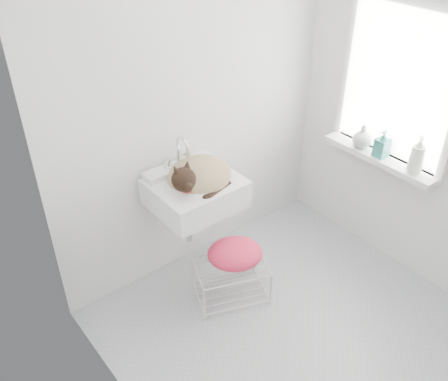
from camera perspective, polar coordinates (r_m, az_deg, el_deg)
floor at (r=3.44m, az=7.47°, el=-15.10°), size 2.20×2.00×0.02m
back_wall at (r=3.30m, az=-3.40°, el=10.11°), size 2.20×0.02×2.50m
right_wall at (r=3.45m, az=22.23°, el=8.75°), size 0.02×2.00×2.50m
left_wall at (r=2.08m, az=-11.97°, el=-6.68°), size 0.02×2.00×2.50m
window_glass at (r=3.49m, az=19.70°, el=11.39°), size 0.01×0.80×1.00m
window_frame at (r=3.48m, az=19.56°, el=11.34°), size 0.04×0.90×1.10m
windowsill at (r=3.65m, az=17.49°, el=3.65°), size 0.16×0.88×0.04m
sink at (r=3.19m, az=-3.39°, el=1.12°), size 0.56×0.49×0.23m
faucet at (r=3.25m, az=-5.33°, el=4.54°), size 0.21×0.14×0.21m
cat at (r=3.17m, az=-3.05°, el=1.68°), size 0.45×0.37×0.28m
wire_rack at (r=3.48m, az=0.80°, el=-10.24°), size 0.56×0.48×0.28m
towel at (r=3.39m, az=1.28°, el=-7.96°), size 0.47×0.43×0.16m
bottle_a at (r=3.52m, az=21.05°, el=2.02°), size 0.12×0.12×0.22m
bottle_b at (r=3.63m, az=17.59°, el=3.81°), size 0.10×0.09×0.20m
bottle_c at (r=3.71m, az=15.51°, el=4.87°), size 0.19×0.19×0.18m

